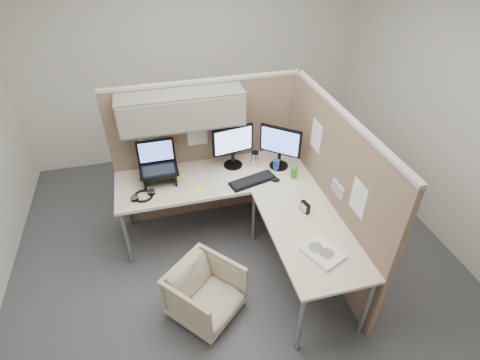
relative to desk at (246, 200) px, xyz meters
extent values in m
plane|color=#3F4045|center=(-0.12, -0.13, -0.69)|extent=(4.50, 4.50, 0.00)
cube|color=#836955|center=(-0.22, 0.77, 0.11)|extent=(2.00, 0.05, 1.60)
cube|color=#A8A399|center=(-0.22, 0.77, 0.93)|extent=(2.00, 0.06, 0.03)
cube|color=slate|center=(-0.47, 0.62, 0.73)|extent=(1.20, 0.34, 0.34)
cube|color=gray|center=(-0.47, 0.45, 0.73)|extent=(1.18, 0.01, 0.30)
plane|color=white|center=(-0.82, 0.75, 0.46)|extent=(0.26, 0.00, 0.26)
plane|color=white|center=(-0.32, 0.75, 0.39)|extent=(0.26, 0.00, 0.26)
cube|color=#836955|center=(0.78, -0.23, 0.11)|extent=(0.05, 2.00, 1.60)
cube|color=#A8A399|center=(0.78, -0.23, 0.93)|extent=(0.06, 2.00, 0.03)
cube|color=#A8A399|center=(0.78, 0.77, 0.11)|extent=(0.06, 0.06, 1.60)
cube|color=silver|center=(0.75, -0.38, 0.27)|extent=(0.02, 0.20, 0.12)
cube|color=gray|center=(0.73, -0.38, 0.27)|extent=(0.00, 0.16, 0.09)
plane|color=white|center=(0.75, 0.17, 0.51)|extent=(0.00, 0.26, 0.26)
plane|color=white|center=(0.75, -0.68, 0.41)|extent=(0.00, 0.26, 0.26)
cube|color=beige|center=(-0.22, 0.41, 0.03)|extent=(2.00, 0.68, 0.03)
cube|color=beige|center=(0.41, -0.58, 0.03)|extent=(0.68, 1.30, 0.03)
cube|color=white|center=(-0.22, 0.07, 0.03)|extent=(2.00, 0.02, 0.03)
cylinder|color=gray|center=(-1.17, 0.12, -0.34)|extent=(0.04, 0.04, 0.70)
cylinder|color=gray|center=(-1.17, 0.70, -0.34)|extent=(0.04, 0.04, 0.70)
cylinder|color=gray|center=(0.13, -1.18, -0.34)|extent=(0.04, 0.04, 0.70)
cylinder|color=gray|center=(0.71, -1.18, -0.34)|extent=(0.04, 0.04, 0.70)
cylinder|color=gray|center=(0.13, 0.12, -0.34)|extent=(0.04, 0.04, 0.70)
imported|color=beige|center=(-0.53, -0.63, -0.41)|extent=(0.75, 0.74, 0.56)
cylinder|color=black|center=(0.01, 0.55, 0.05)|extent=(0.20, 0.20, 0.02)
cylinder|color=black|center=(0.01, 0.55, 0.13)|extent=(0.04, 0.04, 0.15)
cube|color=black|center=(0.01, 0.55, 0.36)|extent=(0.44, 0.10, 0.30)
cube|color=#93B3FE|center=(0.01, 0.54, 0.36)|extent=(0.40, 0.07, 0.26)
cylinder|color=black|center=(0.48, 0.42, 0.05)|extent=(0.20, 0.20, 0.02)
cylinder|color=black|center=(0.48, 0.42, 0.13)|extent=(0.04, 0.04, 0.15)
cube|color=black|center=(0.48, 0.42, 0.36)|extent=(0.36, 0.31, 0.30)
cube|color=#587BEE|center=(0.47, 0.40, 0.36)|extent=(0.31, 0.26, 0.26)
cube|color=black|center=(-0.77, 0.45, 0.17)|extent=(0.33, 0.27, 0.02)
cube|color=black|center=(-0.92, 0.45, 0.11)|extent=(0.02, 0.24, 0.13)
cube|color=black|center=(-0.62, 0.45, 0.11)|extent=(0.02, 0.24, 0.13)
cube|color=black|center=(-0.77, 0.45, 0.19)|extent=(0.38, 0.27, 0.02)
cube|color=black|center=(-0.77, 0.61, 0.31)|extent=(0.38, 0.06, 0.24)
cube|color=#598CF2|center=(-0.77, 0.60, 0.31)|extent=(0.33, 0.04, 0.20)
cube|color=black|center=(0.13, 0.22, 0.05)|extent=(0.51, 0.28, 0.02)
ellipsoid|color=black|center=(0.36, 0.17, 0.06)|extent=(0.10, 0.08, 0.03)
cylinder|color=silver|center=(0.23, 0.49, 0.12)|extent=(0.08, 0.08, 0.16)
cylinder|color=black|center=(0.23, 0.49, 0.21)|extent=(0.08, 0.08, 0.01)
cylinder|color=#268C1E|center=(0.56, 0.19, 0.10)|extent=(0.07, 0.07, 0.12)
cylinder|color=#1E3FA5|center=(0.43, 0.36, 0.10)|extent=(0.07, 0.07, 0.12)
cube|color=#F8FD42|center=(-0.41, 0.21, 0.05)|extent=(0.08, 0.08, 0.01)
cube|color=#F8FD42|center=(-0.58, 0.48, 0.05)|extent=(0.09, 0.09, 0.01)
torus|color=black|center=(-0.95, 0.25, 0.06)|extent=(0.24, 0.24, 0.02)
cylinder|color=black|center=(-1.03, 0.22, 0.06)|extent=(0.07, 0.07, 0.03)
cylinder|color=black|center=(-0.87, 0.28, 0.06)|extent=(0.07, 0.07, 0.03)
cube|color=white|center=(0.41, -0.85, 0.06)|extent=(0.34, 0.38, 0.03)
cylinder|color=silver|center=(0.43, -0.88, 0.07)|extent=(0.12, 0.12, 0.00)
cylinder|color=silver|center=(0.37, -0.80, 0.08)|extent=(0.12, 0.12, 0.00)
cube|color=black|center=(0.47, -0.34, 0.09)|extent=(0.06, 0.11, 0.10)
cube|color=white|center=(0.45, -0.34, 0.09)|extent=(0.02, 0.08, 0.08)
camera|label=1|loc=(-0.76, -2.68, 2.32)|focal=28.00mm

